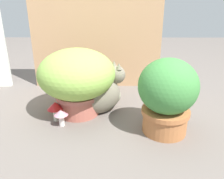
% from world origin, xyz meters
% --- Properties ---
extents(ground_plane, '(6.00, 6.00, 0.00)m').
position_xyz_m(ground_plane, '(0.00, 0.00, 0.00)').
color(ground_plane, '#675E58').
extents(cardboard_backdrop, '(0.98, 0.03, 0.93)m').
position_xyz_m(cardboard_backdrop, '(0.03, 0.51, 0.47)').
color(cardboard_backdrop, tan).
rests_on(cardboard_backdrop, ground).
extents(grass_planter, '(0.44, 0.44, 0.40)m').
position_xyz_m(grass_planter, '(-0.05, 0.03, 0.23)').
color(grass_planter, '#B15F51').
rests_on(grass_planter, ground).
extents(leafy_planter, '(0.30, 0.30, 0.39)m').
position_xyz_m(leafy_planter, '(0.43, -0.18, 0.21)').
color(leafy_planter, '#B16C3D').
rests_on(leafy_planter, ground).
extents(cat, '(0.38, 0.27, 0.32)m').
position_xyz_m(cat, '(0.09, 0.05, 0.12)').
color(cat, slate).
rests_on(cat, ground).
extents(mushroom_ornament_pink, '(0.08, 0.08, 0.10)m').
position_xyz_m(mushroom_ornament_pink, '(-0.12, -0.13, 0.07)').
color(mushroom_ornament_pink, silver).
rests_on(mushroom_ornament_pink, ground).
extents(mushroom_ornament_red, '(0.09, 0.09, 0.12)m').
position_xyz_m(mushroom_ornament_red, '(-0.17, -0.07, 0.08)').
color(mushroom_ornament_red, silver).
rests_on(mushroom_ornament_red, ground).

